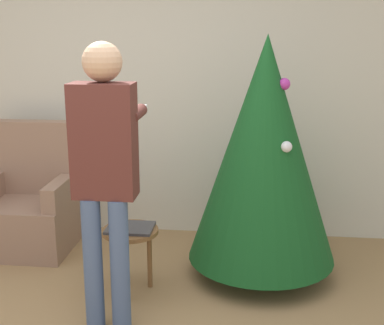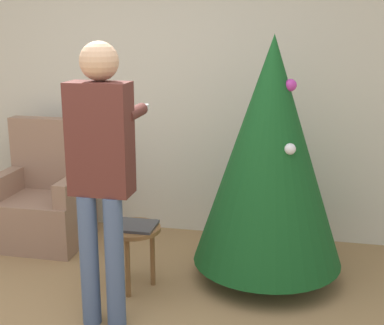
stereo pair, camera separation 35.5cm
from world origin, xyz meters
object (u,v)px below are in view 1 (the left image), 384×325
object	(u,v)px
christmas_tree	(264,151)
person_standing	(105,163)
armchair	(28,207)
side_stool	(131,239)

from	to	relation	value
christmas_tree	person_standing	world-z (taller)	christmas_tree
armchair	person_standing	world-z (taller)	person_standing
armchair	person_standing	xyz separation A→B (m)	(1.02, -1.15, 0.72)
armchair	person_standing	bearing A→B (deg)	-48.46
armchair	side_stool	size ratio (longest dim) A/B	2.26
person_standing	side_stool	size ratio (longest dim) A/B	3.76
person_standing	christmas_tree	bearing A→B (deg)	40.63
person_standing	side_stool	bearing A→B (deg)	85.52
christmas_tree	side_stool	size ratio (longest dim) A/B	3.83
armchair	person_standing	distance (m)	1.69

